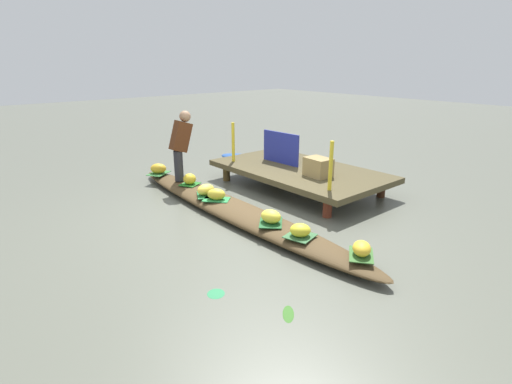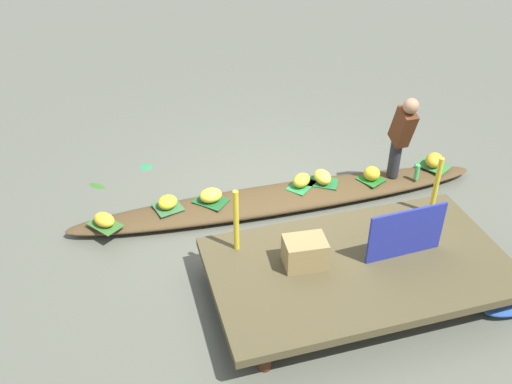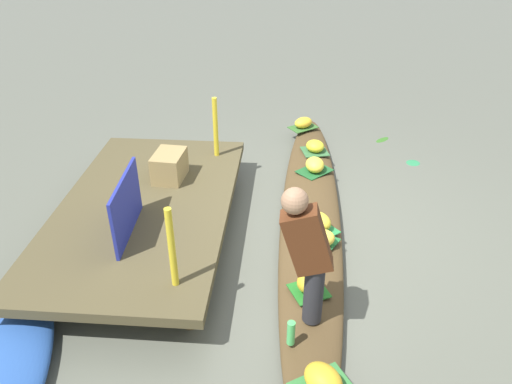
# 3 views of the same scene
# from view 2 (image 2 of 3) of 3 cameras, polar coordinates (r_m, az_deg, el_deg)

# --- Properties ---
(canal_water) EXTENTS (40.00, 40.00, 0.00)m
(canal_water) POSITION_cam_2_polar(r_m,az_deg,el_deg) (7.57, 2.63, -1.22)
(canal_water) COLOR #585B4E
(canal_water) RESTS_ON ground
(dock_platform) EXTENTS (3.20, 1.80, 0.39)m
(dock_platform) POSITION_cam_2_polar(r_m,az_deg,el_deg) (6.19, 10.41, -7.48)
(dock_platform) COLOR #4C432B
(dock_platform) RESTS_ON ground
(vendor_boat) EXTENTS (5.61, 0.75, 0.19)m
(vendor_boat) POSITION_cam_2_polar(r_m,az_deg,el_deg) (7.52, 2.64, -0.63)
(vendor_boat) COLOR #4C3920
(vendor_boat) RESTS_ON ground
(leaf_mat_0) EXTENTS (0.40, 0.41, 0.01)m
(leaf_mat_0) POSITION_cam_2_polar(r_m,az_deg,el_deg) (7.26, -8.90, -1.52)
(leaf_mat_0) COLOR #34663A
(leaf_mat_0) RESTS_ON vendor_boat
(banana_bunch_0) EXTENTS (0.35, 0.35, 0.16)m
(banana_bunch_0) POSITION_cam_2_polar(r_m,az_deg,el_deg) (7.22, -8.95, -1.01)
(banana_bunch_0) COLOR yellow
(banana_bunch_0) RESTS_ON vendor_boat
(leaf_mat_1) EXTENTS (0.50, 0.45, 0.01)m
(leaf_mat_1) POSITION_cam_2_polar(r_m,az_deg,el_deg) (7.70, 6.71, 0.98)
(leaf_mat_1) COLOR #206632
(leaf_mat_1) RESTS_ON vendor_boat
(banana_bunch_1) EXTENTS (0.24, 0.31, 0.18)m
(banana_bunch_1) POSITION_cam_2_polar(r_m,az_deg,el_deg) (7.66, 6.75, 1.52)
(banana_bunch_1) COLOR yellow
(banana_bunch_1) RESTS_ON vendor_boat
(leaf_mat_2) EXTENTS (0.48, 0.46, 0.01)m
(leaf_mat_2) POSITION_cam_2_polar(r_m,az_deg,el_deg) (7.61, 4.60, 0.65)
(leaf_mat_2) COLOR #288241
(leaf_mat_2) RESTS_ON vendor_boat
(banana_bunch_2) EXTENTS (0.35, 0.34, 0.17)m
(banana_bunch_2) POSITION_cam_2_polar(r_m,az_deg,el_deg) (7.56, 4.63, 1.19)
(banana_bunch_2) COLOR gold
(banana_bunch_2) RESTS_ON vendor_boat
(leaf_mat_3) EXTENTS (0.48, 0.52, 0.01)m
(leaf_mat_3) POSITION_cam_2_polar(r_m,az_deg,el_deg) (8.40, 17.48, 2.55)
(leaf_mat_3) COLOR #327637
(leaf_mat_3) RESTS_ON vendor_boat
(banana_bunch_3) EXTENTS (0.38, 0.38, 0.19)m
(banana_bunch_3) POSITION_cam_2_polar(r_m,az_deg,el_deg) (8.35, 17.59, 3.10)
(banana_bunch_3) COLOR gold
(banana_bunch_3) RESTS_ON vendor_boat
(leaf_mat_4) EXTENTS (0.40, 0.41, 0.01)m
(leaf_mat_4) POSITION_cam_2_polar(r_m,az_deg,el_deg) (7.87, 11.57, 1.27)
(leaf_mat_4) COLOR #206A21
(leaf_mat_4) RESTS_ON vendor_boat
(banana_bunch_4) EXTENTS (0.30, 0.30, 0.19)m
(banana_bunch_4) POSITION_cam_2_polar(r_m,az_deg,el_deg) (7.82, 11.65, 1.85)
(banana_bunch_4) COLOR gold
(banana_bunch_4) RESTS_ON vendor_boat
(leaf_mat_5) EXTENTS (0.50, 0.50, 0.01)m
(leaf_mat_5) POSITION_cam_2_polar(r_m,az_deg,el_deg) (7.31, -4.57, -0.90)
(leaf_mat_5) COLOR #1D5528
(leaf_mat_5) RESTS_ON vendor_boat
(banana_bunch_5) EXTENTS (0.32, 0.26, 0.18)m
(banana_bunch_5) POSITION_cam_2_polar(r_m,az_deg,el_deg) (7.26, -4.60, -0.33)
(banana_bunch_5) COLOR yellow
(banana_bunch_5) RESTS_ON vendor_boat
(leaf_mat_6) EXTENTS (0.45, 0.48, 0.01)m
(leaf_mat_6) POSITION_cam_2_polar(r_m,az_deg,el_deg) (7.12, -15.04, -3.22)
(leaf_mat_6) COLOR #35652A
(leaf_mat_6) RESTS_ON vendor_boat
(banana_bunch_6) EXTENTS (0.34, 0.35, 0.16)m
(banana_bunch_6) POSITION_cam_2_polar(r_m,az_deg,el_deg) (7.08, -15.13, -2.72)
(banana_bunch_6) COLOR yellow
(banana_bunch_6) RESTS_ON vendor_boat
(vendor_person) EXTENTS (0.20, 0.43, 1.24)m
(vendor_person) POSITION_cam_2_polar(r_m,az_deg,el_deg) (7.63, 14.55, 5.80)
(vendor_person) COLOR #28282D
(vendor_person) RESTS_ON vendor_boat
(water_bottle) EXTENTS (0.06, 0.06, 0.22)m
(water_bottle) POSITION_cam_2_polar(r_m,az_deg,el_deg) (7.98, 15.99, 1.95)
(water_bottle) COLOR #4ABC5F
(water_bottle) RESTS_ON vendor_boat
(market_banner) EXTENTS (0.89, 0.07, 0.59)m
(market_banner) POSITION_cam_2_polar(r_m,az_deg,el_deg) (6.17, 14.96, -4.03)
(market_banner) COLOR navy
(market_banner) RESTS_ON dock_platform
(railing_post_west) EXTENTS (0.06, 0.06, 0.76)m
(railing_post_west) POSITION_cam_2_polar(r_m,az_deg,el_deg) (6.87, 17.77, 0.55)
(railing_post_west) COLOR gold
(railing_post_west) RESTS_ON dock_platform
(railing_post_east) EXTENTS (0.06, 0.06, 0.76)m
(railing_post_east) POSITION_cam_2_polar(r_m,az_deg,el_deg) (6.00, -2.02, -2.93)
(railing_post_east) COLOR gold
(railing_post_east) RESTS_ON dock_platform
(produce_crate) EXTENTS (0.47, 0.36, 0.32)m
(produce_crate) POSITION_cam_2_polar(r_m,az_deg,el_deg) (5.96, 4.96, -6.10)
(produce_crate) COLOR #947C4C
(produce_crate) RESTS_ON dock_platform
(drifting_plant_0) EXTENTS (0.27, 0.27, 0.01)m
(drifting_plant_0) POSITION_cam_2_polar(r_m,az_deg,el_deg) (8.51, -11.07, 2.51)
(drifting_plant_0) COLOR #2A7E4B
(drifting_plant_0) RESTS_ON ground
(drifting_plant_1) EXTENTS (0.27, 0.27, 0.01)m
(drifting_plant_1) POSITION_cam_2_polar(r_m,az_deg,el_deg) (8.23, -15.80, 0.61)
(drifting_plant_1) COLOR #326521
(drifting_plant_1) RESTS_ON ground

